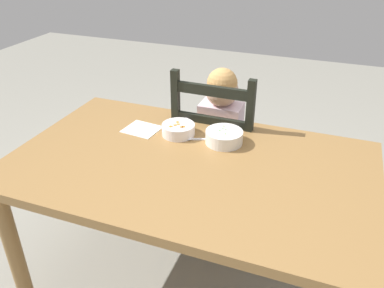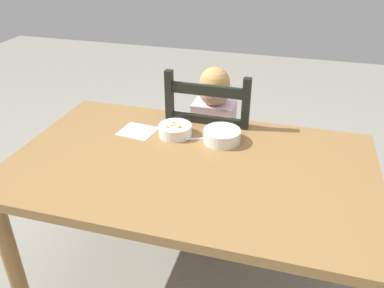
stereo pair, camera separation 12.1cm
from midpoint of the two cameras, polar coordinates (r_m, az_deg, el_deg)
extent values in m
plane|color=gray|center=(2.11, 1.43, -19.27)|extent=(8.00, 8.00, 0.00)
cube|color=olive|center=(1.65, 1.73, -3.23)|extent=(1.51, 0.92, 0.04)
cylinder|color=olive|center=(1.92, -22.74, -13.88)|extent=(0.07, 0.07, 0.67)
cylinder|color=olive|center=(2.39, -10.85, -2.61)|extent=(0.07, 0.07, 0.67)
cylinder|color=olive|center=(2.12, 23.07, -9.36)|extent=(0.07, 0.07, 0.67)
cube|color=black|center=(2.25, 5.72, -1.67)|extent=(0.42, 0.42, 0.02)
cube|color=black|center=(2.50, 10.90, -4.63)|extent=(0.04, 0.04, 0.41)
cube|color=black|center=(2.57, 2.60, -2.98)|extent=(0.04, 0.04, 0.41)
cube|color=black|center=(2.19, 8.86, -9.86)|extent=(0.04, 0.04, 0.41)
cube|color=black|center=(2.27, -0.55, -7.77)|extent=(0.04, 0.04, 0.41)
cube|color=black|center=(1.92, 9.97, 1.62)|extent=(0.04, 0.04, 0.53)
cube|color=black|center=(2.02, -0.61, 3.46)|extent=(0.04, 0.04, 0.53)
cube|color=black|center=(1.88, 4.78, 7.64)|extent=(0.36, 0.03, 0.05)
cube|color=black|center=(1.95, 4.59, 3.27)|extent=(0.36, 0.03, 0.05)
cube|color=silver|center=(2.15, 5.72, 1.83)|extent=(0.22, 0.14, 0.32)
sphere|color=#D6AB8D|center=(2.05, 6.05, 7.71)|extent=(0.17, 0.17, 0.17)
sphere|color=tan|center=(2.03, 6.11, 8.71)|extent=(0.16, 0.16, 0.16)
cylinder|color=#3F4C72|center=(2.26, 3.07, -7.75)|extent=(0.07, 0.07, 0.43)
cylinder|color=#3F4C72|center=(2.24, 5.77, -8.33)|extent=(0.07, 0.07, 0.43)
cylinder|color=silver|center=(2.06, 1.58, 3.20)|extent=(0.06, 0.24, 0.13)
cylinder|color=silver|center=(2.00, 8.65, 2.00)|extent=(0.06, 0.24, 0.13)
cylinder|color=white|center=(1.78, 6.60, 0.98)|extent=(0.17, 0.17, 0.06)
cylinder|color=white|center=(1.79, 6.55, 0.24)|extent=(0.08, 0.08, 0.01)
cylinder|color=#439137|center=(1.77, 6.62, 1.23)|extent=(0.14, 0.14, 0.03)
sphere|color=#4B9541|center=(1.78, 6.85, 1.96)|extent=(0.01, 0.01, 0.01)
sphere|color=#4E9B31|center=(1.74, 6.83, 1.30)|extent=(0.01, 0.01, 0.01)
sphere|color=green|center=(1.79, 6.42, 2.12)|extent=(0.01, 0.01, 0.01)
sphere|color=#478E32|center=(1.81, 6.53, 2.42)|extent=(0.01, 0.01, 0.01)
sphere|color=green|center=(1.77, 5.98, 1.82)|extent=(0.01, 0.01, 0.01)
cylinder|color=white|center=(1.84, -0.11, 2.08)|extent=(0.15, 0.15, 0.05)
cylinder|color=white|center=(1.85, -0.11, 1.43)|extent=(0.07, 0.07, 0.01)
cylinder|color=orange|center=(1.83, -0.11, 2.30)|extent=(0.13, 0.13, 0.03)
cube|color=orange|center=(1.80, 0.39, 2.31)|extent=(0.02, 0.02, 0.01)
cube|color=orange|center=(1.81, 0.67, 2.37)|extent=(0.02, 0.02, 0.01)
cube|color=orange|center=(1.85, -0.24, 3.04)|extent=(0.02, 0.02, 0.01)
cube|color=orange|center=(1.81, -1.18, 2.39)|extent=(0.02, 0.02, 0.01)
cube|color=orange|center=(1.83, -0.10, 2.73)|extent=(0.02, 0.02, 0.01)
cube|color=orange|center=(1.82, -0.57, 2.59)|extent=(0.02, 0.02, 0.01)
cube|color=silver|center=(1.81, 3.44, 0.67)|extent=(0.09, 0.04, 0.00)
ellipsoid|color=silver|center=(1.80, 1.31, 0.74)|extent=(0.05, 0.04, 0.01)
cube|color=white|center=(1.90, -5.46, 2.11)|extent=(0.17, 0.16, 0.00)
camera|label=1|loc=(0.06, 92.07, -1.17)|focal=36.90mm
camera|label=2|loc=(0.06, -87.93, 1.17)|focal=36.90mm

